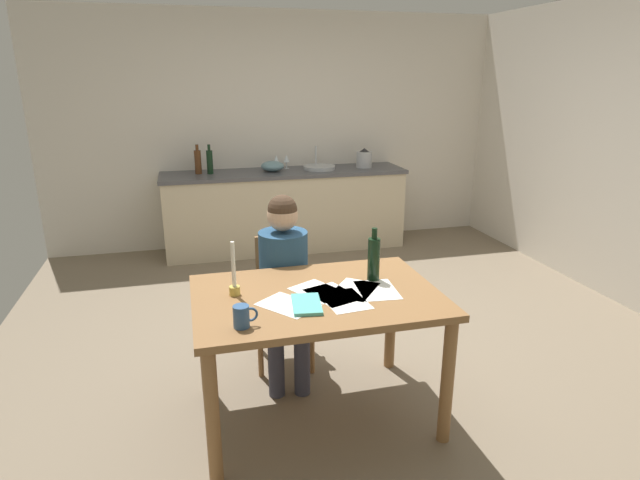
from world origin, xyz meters
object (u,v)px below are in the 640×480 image
(dining_table, at_px, (317,311))
(mixing_bowl, at_px, (273,166))
(candlestick, at_px, (234,280))
(bottle_vinegar, at_px, (210,161))
(sink_unit, at_px, (319,167))
(wine_glass_by_kettle, at_px, (276,159))
(book_magazine, at_px, (307,304))
(wine_glass_near_sink, at_px, (286,159))
(bottle_oil, at_px, (198,161))
(person_seated, at_px, (284,275))
(wine_bottle_on_table, at_px, (374,258))
(stovetop_kettle, at_px, (364,159))
(chair_at_table, at_px, (283,294))
(coffee_mug, at_px, (242,316))

(dining_table, relative_size, mixing_bowl, 5.31)
(candlestick, relative_size, bottle_vinegar, 0.97)
(sink_unit, distance_m, wine_glass_by_kettle, 0.49)
(candlestick, distance_m, book_magazine, 0.43)
(book_magazine, relative_size, wine_glass_near_sink, 1.65)
(sink_unit, relative_size, wine_glass_near_sink, 2.34)
(bottle_vinegar, relative_size, wine_glass_by_kettle, 2.03)
(candlestick, relative_size, sink_unit, 0.85)
(book_magazine, bearing_deg, bottle_oil, 105.22)
(person_seated, relative_size, book_magazine, 4.70)
(wine_bottle_on_table, distance_m, wine_glass_near_sink, 3.16)
(mixing_bowl, xyz_separation_m, stovetop_kettle, (1.06, -0.01, 0.04))
(bottle_vinegar, bearing_deg, chair_at_table, -82.48)
(bottle_oil, relative_size, stovetop_kettle, 1.42)
(bottle_oil, xyz_separation_m, stovetop_kettle, (1.86, -0.06, -0.03))
(bottle_oil, distance_m, bottle_vinegar, 0.13)
(dining_table, relative_size, wine_glass_near_sink, 8.74)
(wine_bottle_on_table, height_order, stovetop_kettle, stovetop_kettle)
(bottle_vinegar, bearing_deg, wine_glass_near_sink, 8.38)
(person_seated, bearing_deg, coffee_mug, -113.16)
(coffee_mug, bearing_deg, dining_table, 34.06)
(coffee_mug, bearing_deg, wine_bottle_on_table, 27.06)
(wine_bottle_on_table, height_order, wine_glass_near_sink, wine_bottle_on_table)
(chair_at_table, relative_size, stovetop_kettle, 3.92)
(stovetop_kettle, relative_size, wine_glass_near_sink, 1.43)
(dining_table, relative_size, chair_at_table, 1.56)
(chair_at_table, bearing_deg, wine_glass_by_kettle, 80.75)
(chair_at_table, distance_m, candlestick, 0.80)
(dining_table, distance_m, bottle_vinegar, 3.19)
(chair_at_table, relative_size, bottle_oil, 2.75)
(dining_table, height_order, wine_bottle_on_table, wine_bottle_on_table)
(person_seated, distance_m, coffee_mug, 0.94)
(coffee_mug, xyz_separation_m, book_magazine, (0.35, 0.15, -0.05))
(wine_bottle_on_table, bearing_deg, bottle_vinegar, 103.97)
(person_seated, distance_m, wine_glass_near_sink, 2.80)
(dining_table, distance_m, wine_bottle_on_table, 0.46)
(dining_table, bearing_deg, chair_at_table, 94.99)
(person_seated, relative_size, sink_unit, 3.32)
(book_magazine, xyz_separation_m, wine_glass_near_sink, (0.57, 3.42, 0.23))
(book_magazine, xyz_separation_m, bottle_vinegar, (-0.29, 3.29, 0.25))
(candlestick, height_order, bottle_oil, bottle_oil)
(wine_bottle_on_table, xyz_separation_m, sink_unit, (0.45, 3.01, 0.02))
(wine_bottle_on_table, distance_m, bottle_oil, 3.19)
(dining_table, bearing_deg, mixing_bowl, 84.71)
(bottle_oil, bearing_deg, book_magazine, -82.87)
(bottle_oil, height_order, wine_glass_by_kettle, bottle_oil)
(coffee_mug, distance_m, bottle_vinegar, 3.45)
(stovetop_kettle, bearing_deg, wine_bottle_on_table, -108.09)
(person_seated, height_order, sink_unit, person_seated)
(mixing_bowl, bearing_deg, sink_unit, -0.11)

